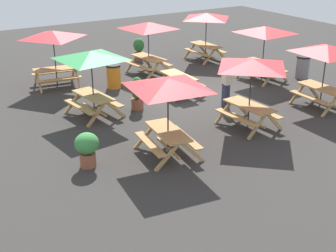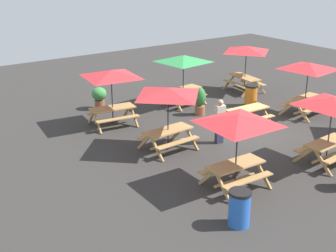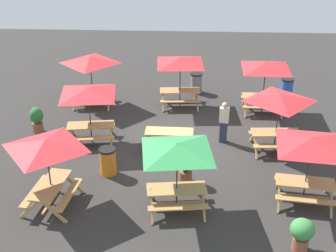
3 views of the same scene
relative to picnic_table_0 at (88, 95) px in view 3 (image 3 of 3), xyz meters
The scene contains 17 objects.
ground_plane 3.92m from the picnic_table_0, behind, with size 33.34×33.34×0.00m, color #33302D.
picnic_table_0 is the anchor object (origin of this frame).
picnic_table_1 7.04m from the picnic_table_0, behind, with size 2.11×2.11×2.34m.
picnic_table_2 8.24m from the picnic_table_0, 154.28° to the left, with size 2.81×2.81×2.34m.
picnic_table_3 5.39m from the picnic_table_0, 129.87° to the left, with size 2.81×2.81×2.34m.
picnic_table_4 3.63m from the picnic_table_0, 79.88° to the right, with size 2.07×2.07×2.34m.
picnic_table_5 3.39m from the picnic_table_0, behind, with size 1.83×1.57×0.81m.
picnic_table_6 4.98m from the picnic_table_0, 132.07° to the right, with size 2.82×2.82×2.34m.
picnic_table_7 7.70m from the picnic_table_0, 155.36° to the right, with size 2.83×2.83×2.34m.
picnic_table_8 4.15m from the picnic_table_0, 84.46° to the left, with size 2.23×2.23×2.34m.
trash_bin_gray 6.89m from the picnic_table_0, 127.40° to the right, with size 0.59×0.59×0.98m.
trash_bin_orange 2.87m from the picnic_table_0, 114.82° to the left, with size 0.59×0.59×0.98m.
trash_bin_blue 9.76m from the picnic_table_0, 149.97° to the right, with size 0.59×0.59×0.98m.
potted_plant_0 9.12m from the picnic_table_0, 139.83° to the left, with size 0.66×0.66×0.99m.
potted_plant_1 4.72m from the picnic_table_0, 145.22° to the left, with size 0.47×0.47×1.21m.
potted_plant_2 2.85m from the picnic_table_0, 18.09° to the right, with size 0.54×0.54×1.08m.
person_standing 5.25m from the picnic_table_0, behind, with size 0.39×0.27×1.67m.
Camera 3 is at (-0.42, 15.77, 8.76)m, focal length 50.00 mm.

